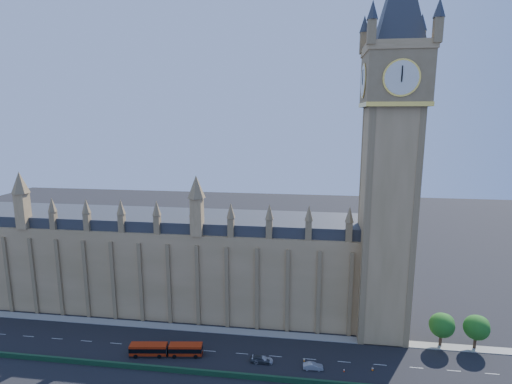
# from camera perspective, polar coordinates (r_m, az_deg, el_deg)

# --- Properties ---
(ground) EXTENTS (400.00, 400.00, 0.00)m
(ground) POSITION_cam_1_polar(r_m,az_deg,el_deg) (103.68, -4.35, -21.87)
(ground) COLOR black
(ground) RESTS_ON ground
(palace_westminster) EXTENTS (120.00, 20.00, 28.00)m
(palace_westminster) POSITION_cam_1_polar(r_m,az_deg,el_deg) (123.30, -13.83, -9.46)
(palace_westminster) COLOR #987A49
(palace_westminster) RESTS_ON ground
(elizabeth_tower) EXTENTS (20.59, 20.59, 105.00)m
(elizabeth_tower) POSITION_cam_1_polar(r_m,az_deg,el_deg) (100.98, 18.89, 9.46)
(elizabeth_tower) COLOR #987A49
(elizabeth_tower) RESTS_ON ground
(bridge_parapet) EXTENTS (160.00, 0.60, 1.20)m
(bridge_parapet) POSITION_cam_1_polar(r_m,az_deg,el_deg) (96.08, -5.59, -24.41)
(bridge_parapet) COLOR #1E4C2D
(bridge_parapet) RESTS_ON ground
(kerb_north) EXTENTS (160.00, 3.00, 0.16)m
(kerb_north) POSITION_cam_1_polar(r_m,az_deg,el_deg) (111.58, -3.27, -19.24)
(kerb_north) COLOR gray
(kerb_north) RESTS_ON ground
(tree_east_near) EXTENTS (6.00, 6.00, 8.50)m
(tree_east_near) POSITION_cam_1_polar(r_m,az_deg,el_deg) (112.71, 25.12, -16.78)
(tree_east_near) COLOR #382619
(tree_east_near) RESTS_ON ground
(tree_east_far) EXTENTS (6.00, 6.00, 8.50)m
(tree_east_far) POSITION_cam_1_polar(r_m,az_deg,el_deg) (115.32, 29.07, -16.49)
(tree_east_far) COLOR #382619
(tree_east_far) RESTS_ON ground
(red_bus) EXTENTS (17.28, 4.67, 2.91)m
(red_bus) POSITION_cam_1_polar(r_m,az_deg,el_deg) (103.74, -12.71, -21.10)
(red_bus) COLOR #AE260B
(red_bus) RESTS_ON ground
(car_grey) EXTENTS (4.80, 2.01, 1.62)m
(car_grey) POSITION_cam_1_polar(r_m,az_deg,el_deg) (99.63, 0.62, -22.78)
(car_grey) COLOR #393C40
(car_grey) RESTS_ON ground
(car_silver) EXTENTS (4.54, 1.74, 1.48)m
(car_silver) POSITION_cam_1_polar(r_m,az_deg,el_deg) (98.42, 8.16, -23.42)
(car_silver) COLOR #94969A
(car_silver) RESTS_ON ground
(car_white) EXTENTS (5.02, 2.32, 1.42)m
(car_white) POSITION_cam_1_polar(r_m,az_deg,el_deg) (99.76, 0.92, -22.80)
(car_white) COLOR silver
(car_white) RESTS_ON ground
(cone_a) EXTENTS (0.58, 0.58, 0.71)m
(cone_a) POSITION_cam_1_polar(r_m,az_deg,el_deg) (99.41, 7.85, -23.29)
(cone_a) COLOR black
(cone_a) RESTS_ON ground
(cone_b) EXTENTS (0.51, 0.51, 0.66)m
(cone_b) POSITION_cam_1_polar(r_m,az_deg,el_deg) (99.07, 12.47, -23.61)
(cone_b) COLOR black
(cone_b) RESTS_ON ground
(cone_c) EXTENTS (0.42, 0.42, 0.63)m
(cone_c) POSITION_cam_1_polar(r_m,az_deg,el_deg) (100.91, 6.90, -22.72)
(cone_c) COLOR black
(cone_c) RESTS_ON ground
(cone_d) EXTENTS (0.54, 0.54, 0.79)m
(cone_d) POSITION_cam_1_polar(r_m,az_deg,el_deg) (100.85, 16.32, -23.08)
(cone_d) COLOR black
(cone_d) RESTS_ON ground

